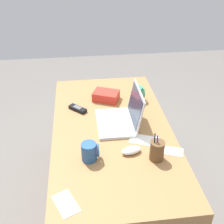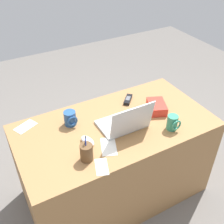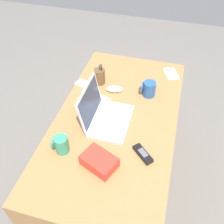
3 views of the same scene
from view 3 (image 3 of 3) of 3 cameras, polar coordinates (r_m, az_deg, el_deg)
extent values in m
plane|color=slate|center=(2.15, 0.73, -14.74)|extent=(6.00, 6.00, 0.00)
cube|color=#9E7042|center=(1.85, 0.84, -9.10)|extent=(1.38, 0.73, 0.72)
cube|color=silver|center=(1.54, -0.08, -2.00)|extent=(0.32, 0.22, 0.02)
cube|color=silver|center=(1.54, -0.78, -1.60)|extent=(0.26, 0.11, 0.00)
cube|color=silver|center=(1.53, 2.35, -2.23)|extent=(0.09, 0.05, 0.00)
cube|color=silver|center=(1.49, -4.98, 2.08)|extent=(0.31, 0.05, 0.22)
cube|color=#283347|center=(1.49, -4.79, 2.08)|extent=(0.28, 0.04, 0.19)
ellipsoid|color=white|center=(1.75, 0.57, 5.15)|extent=(0.08, 0.12, 0.04)
cylinder|color=#26518C|center=(1.72, 8.35, 5.12)|extent=(0.08, 0.08, 0.10)
torus|color=#26518C|center=(1.72, 6.82, 5.53)|extent=(0.07, 0.01, 0.07)
cylinder|color=#338C6B|center=(1.40, -11.18, -7.13)|extent=(0.07, 0.07, 0.11)
torus|color=#338C6B|center=(1.41, -12.79, -6.60)|extent=(0.08, 0.01, 0.08)
cube|color=black|center=(1.40, 6.91, -9.30)|extent=(0.12, 0.13, 0.02)
cube|color=#595B60|center=(1.39, 6.96, -8.98)|extent=(0.06, 0.06, 0.00)
cylinder|color=brown|center=(1.80, -2.81, 7.96)|extent=(0.08, 0.08, 0.11)
cylinder|color=#1933B2|center=(1.78, -2.85, 8.81)|extent=(0.01, 0.02, 0.13)
cylinder|color=black|center=(1.77, -2.31, 8.82)|extent=(0.02, 0.01, 0.14)
cube|color=red|center=(1.34, -3.04, -10.93)|extent=(0.18, 0.21, 0.06)
cube|color=white|center=(1.83, -6.15, 6.16)|extent=(0.11, 0.15, 0.00)
cube|color=white|center=(1.97, 13.07, 8.40)|extent=(0.17, 0.14, 0.00)
cube|color=white|center=(1.71, -3.38, 3.11)|extent=(0.15, 0.19, 0.00)
camera|label=1|loc=(2.49, 17.93, 41.48)|focal=45.93mm
camera|label=2|loc=(2.36, -34.77, 41.04)|focal=43.81mm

